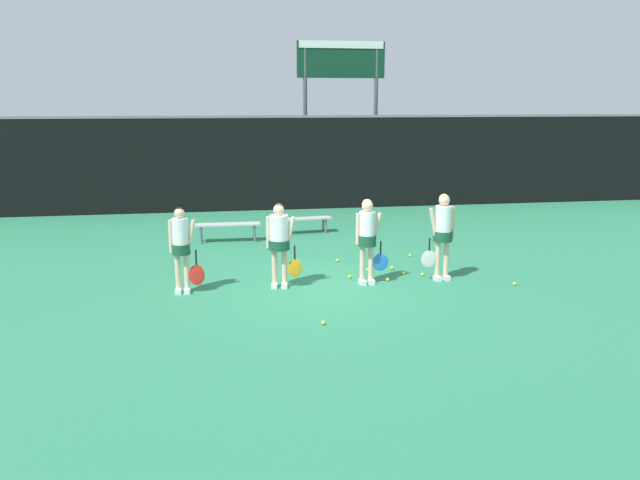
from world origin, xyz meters
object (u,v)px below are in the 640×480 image
at_px(tennis_ball_4, 422,274).
at_px(tennis_ball_8, 404,273).
at_px(tennis_ball_7, 515,284).
at_px(tennis_ball_9, 388,279).
at_px(bench_far, 300,220).
at_px(player_3, 443,229).
at_px(tennis_ball_1, 350,276).
at_px(bench_courtside, 228,226).
at_px(tennis_ball_2, 323,323).
at_px(scoreboard, 341,80).
at_px(tennis_ball_6, 337,260).
at_px(tennis_ball_0, 410,255).
at_px(tennis_ball_3, 368,270).
at_px(player_0, 181,244).
at_px(tennis_ball_5, 392,268).
at_px(player_2, 367,234).
at_px(player_1, 279,238).

bearing_deg(tennis_ball_4, tennis_ball_8, 154.38).
height_order(tennis_ball_7, tennis_ball_9, same).
distance_m(bench_far, tennis_ball_8, 4.70).
distance_m(player_3, tennis_ball_7, 1.74).
bearing_deg(tennis_ball_1, tennis_ball_8, 3.87).
xyz_separation_m(bench_courtside, tennis_ball_2, (1.39, -6.37, -0.37)).
bearing_deg(scoreboard, tennis_ball_6, -101.49).
xyz_separation_m(tennis_ball_0, tennis_ball_1, (-1.75, -1.53, 0.00)).
bearing_deg(tennis_ball_7, tennis_ball_3, 150.33).
bearing_deg(tennis_ball_3, bench_courtside, 130.57).
relative_size(scoreboard, tennis_ball_6, 77.36).
height_order(tennis_ball_4, tennis_ball_7, tennis_ball_7).
distance_m(tennis_ball_4, tennis_ball_6, 2.06).
distance_m(tennis_ball_1, tennis_ball_2, 2.76).
height_order(player_0, tennis_ball_3, player_0).
height_order(tennis_ball_3, tennis_ball_8, tennis_ball_8).
relative_size(tennis_ball_5, tennis_ball_9, 1.01).
height_order(player_0, player_2, player_2).
relative_size(player_3, tennis_ball_4, 25.31).
xyz_separation_m(scoreboard, bench_courtside, (-4.08, -5.91, -3.82)).
bearing_deg(tennis_ball_3, bench_far, 102.84).
relative_size(bench_courtside, tennis_ball_7, 23.16).
relative_size(tennis_ball_7, tennis_ball_8, 1.02).
bearing_deg(tennis_ball_3, player_2, -105.18).
bearing_deg(tennis_ball_1, player_3, -12.18).
relative_size(tennis_ball_1, tennis_ball_8, 0.99).
bearing_deg(bench_far, player_1, -108.70).
bearing_deg(tennis_ball_4, bench_far, 112.98).
height_order(player_2, tennis_ball_6, player_2).
height_order(bench_far, tennis_ball_6, bench_far).
relative_size(bench_courtside, player_2, 0.98).
relative_size(bench_far, tennis_ball_3, 26.55).
xyz_separation_m(tennis_ball_1, tennis_ball_5, (1.03, 0.52, 0.00)).
bearing_deg(tennis_ball_3, tennis_ball_4, -27.78).
xyz_separation_m(tennis_ball_3, tennis_ball_5, (0.55, 0.07, 0.00)).
height_order(player_1, tennis_ball_1, player_1).
relative_size(scoreboard, tennis_ball_0, 85.30).
bearing_deg(player_2, bench_far, 95.50).
distance_m(player_3, tennis_ball_3, 1.85).
distance_m(tennis_ball_1, tennis_ball_8, 1.16).
bearing_deg(bench_far, player_2, -88.88).
distance_m(bench_courtside, tennis_ball_3, 4.41).
bearing_deg(player_0, player_3, 4.43).
xyz_separation_m(player_0, tennis_ball_3, (3.77, 0.89, -0.90)).
bearing_deg(tennis_ball_6, player_1, -130.55).
distance_m(scoreboard, tennis_ball_5, 10.11).
xyz_separation_m(scoreboard, tennis_ball_3, (-1.22, -9.25, -4.18)).
bearing_deg(bench_courtside, tennis_ball_0, -28.20).
distance_m(player_3, tennis_ball_4, 1.09).
bearing_deg(player_2, scoreboard, 79.36).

